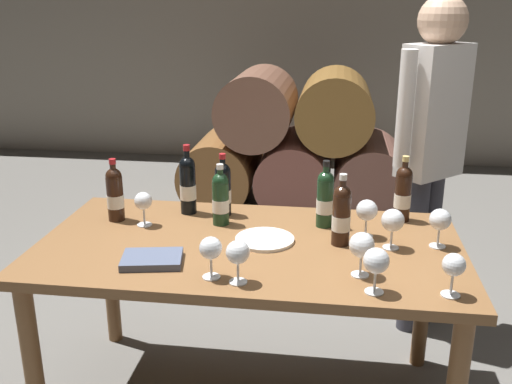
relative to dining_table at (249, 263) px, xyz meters
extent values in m
cube|color=gray|center=(0.00, 4.20, 0.73)|extent=(10.00, 0.24, 2.80)
cylinder|color=brown|center=(-0.63, 2.60, -0.37)|extent=(0.60, 0.90, 0.60)
cylinder|color=brown|center=(0.00, 2.60, -0.37)|extent=(0.60, 0.90, 0.60)
cylinder|color=brown|center=(0.63, 2.60, -0.37)|extent=(0.60, 0.90, 0.60)
cylinder|color=brown|center=(-0.32, 2.60, 0.18)|extent=(0.60, 0.90, 0.60)
cylinder|color=brown|center=(0.32, 2.60, 0.18)|extent=(0.60, 0.90, 0.60)
cube|color=brown|center=(0.00, 0.00, 0.07)|extent=(1.70, 0.90, 0.04)
cylinder|color=brown|center=(-0.77, -0.39, -0.31)|extent=(0.07, 0.07, 0.72)
cylinder|color=brown|center=(-0.77, 0.39, -0.31)|extent=(0.07, 0.07, 0.72)
cylinder|color=brown|center=(0.77, 0.39, -0.31)|extent=(0.07, 0.07, 0.72)
cylinder|color=black|center=(0.63, 0.34, 0.19)|extent=(0.07, 0.07, 0.21)
sphere|color=black|center=(0.63, 0.34, 0.30)|extent=(0.07, 0.07, 0.07)
cylinder|color=black|center=(0.63, 0.34, 0.33)|extent=(0.03, 0.03, 0.06)
cylinder|color=tan|center=(0.63, 0.34, 0.37)|extent=(0.03, 0.03, 0.02)
cylinder|color=silver|center=(0.63, 0.34, 0.18)|extent=(0.07, 0.07, 0.06)
cylinder|color=black|center=(-0.16, 0.30, 0.19)|extent=(0.07, 0.07, 0.20)
sphere|color=black|center=(-0.16, 0.30, 0.30)|extent=(0.07, 0.07, 0.07)
cylinder|color=black|center=(-0.16, 0.30, 0.32)|extent=(0.03, 0.03, 0.06)
cylinder|color=#B21E23|center=(-0.16, 0.30, 0.37)|extent=(0.03, 0.03, 0.02)
cylinder|color=silver|center=(-0.16, 0.30, 0.18)|extent=(0.07, 0.07, 0.06)
cylinder|color=#19381E|center=(0.29, 0.23, 0.19)|extent=(0.07, 0.07, 0.20)
sphere|color=#19381E|center=(0.29, 0.23, 0.30)|extent=(0.07, 0.07, 0.07)
cylinder|color=#19381E|center=(0.29, 0.23, 0.33)|extent=(0.03, 0.03, 0.06)
cylinder|color=black|center=(0.29, 0.23, 0.37)|extent=(0.03, 0.03, 0.02)
cylinder|color=silver|center=(0.29, 0.23, 0.18)|extent=(0.07, 0.07, 0.06)
cylinder|color=black|center=(0.36, 0.04, 0.19)|extent=(0.07, 0.07, 0.21)
sphere|color=black|center=(0.36, 0.04, 0.30)|extent=(0.07, 0.07, 0.07)
cylinder|color=black|center=(0.36, 0.04, 0.33)|extent=(0.03, 0.03, 0.06)
cylinder|color=silver|center=(0.36, 0.04, 0.37)|extent=(0.03, 0.03, 0.02)
cylinder|color=silver|center=(0.36, 0.04, 0.18)|extent=(0.07, 0.07, 0.06)
cylinder|color=black|center=(-0.33, 0.30, 0.20)|extent=(0.07, 0.07, 0.22)
sphere|color=black|center=(-0.33, 0.30, 0.32)|extent=(0.07, 0.07, 0.07)
cylinder|color=black|center=(-0.33, 0.30, 0.35)|extent=(0.03, 0.03, 0.07)
cylinder|color=#B21E23|center=(-0.33, 0.30, 0.40)|extent=(0.03, 0.03, 0.03)
cylinder|color=silver|center=(-0.33, 0.30, 0.19)|extent=(0.07, 0.07, 0.07)
cylinder|color=#19381E|center=(-0.15, 0.19, 0.19)|extent=(0.07, 0.07, 0.19)
sphere|color=#19381E|center=(-0.15, 0.19, 0.29)|extent=(0.07, 0.07, 0.07)
cylinder|color=#19381E|center=(-0.15, 0.19, 0.31)|extent=(0.03, 0.03, 0.06)
cylinder|color=silver|center=(-0.15, 0.19, 0.35)|extent=(0.03, 0.03, 0.02)
cylinder|color=silver|center=(-0.15, 0.19, 0.18)|extent=(0.07, 0.07, 0.06)
cylinder|color=black|center=(-0.62, 0.17, 0.19)|extent=(0.07, 0.07, 0.20)
sphere|color=black|center=(-0.62, 0.17, 0.29)|extent=(0.07, 0.07, 0.07)
cylinder|color=black|center=(-0.62, 0.17, 0.32)|extent=(0.03, 0.03, 0.06)
cylinder|color=#B21E23|center=(-0.62, 0.17, 0.36)|extent=(0.03, 0.03, 0.02)
cylinder|color=silver|center=(-0.62, 0.17, 0.18)|extent=(0.07, 0.07, 0.06)
cylinder|color=white|center=(-0.09, -0.32, 0.09)|extent=(0.06, 0.06, 0.00)
cylinder|color=white|center=(-0.09, -0.32, 0.13)|extent=(0.01, 0.01, 0.07)
sphere|color=white|center=(-0.09, -0.32, 0.21)|extent=(0.08, 0.08, 0.08)
cylinder|color=white|center=(0.74, 0.07, 0.09)|extent=(0.06, 0.06, 0.00)
cylinder|color=white|center=(0.74, 0.07, 0.13)|extent=(0.01, 0.01, 0.07)
sphere|color=white|center=(0.74, 0.07, 0.21)|extent=(0.09, 0.09, 0.09)
cylinder|color=white|center=(0.56, 0.03, 0.09)|extent=(0.06, 0.06, 0.00)
cylinder|color=white|center=(0.56, 0.03, 0.13)|extent=(0.01, 0.01, 0.07)
sphere|color=white|center=(0.56, 0.03, 0.21)|extent=(0.09, 0.09, 0.09)
cylinder|color=white|center=(0.43, -0.23, 0.09)|extent=(0.06, 0.06, 0.00)
cylinder|color=white|center=(0.43, -0.23, 0.13)|extent=(0.01, 0.01, 0.07)
sphere|color=white|center=(0.43, -0.23, 0.21)|extent=(0.09, 0.09, 0.09)
cylinder|color=white|center=(0.73, -0.34, 0.09)|extent=(0.06, 0.06, 0.00)
cylinder|color=white|center=(0.73, -0.34, 0.13)|extent=(0.01, 0.01, 0.07)
sphere|color=white|center=(0.73, -0.34, 0.20)|extent=(0.08, 0.08, 0.08)
cylinder|color=white|center=(-0.48, 0.13, 0.09)|extent=(0.06, 0.06, 0.00)
cylinder|color=white|center=(-0.48, 0.13, 0.13)|extent=(0.01, 0.01, 0.07)
sphere|color=white|center=(-0.48, 0.13, 0.20)|extent=(0.08, 0.08, 0.08)
cylinder|color=white|center=(0.01, -0.34, 0.09)|extent=(0.06, 0.06, 0.00)
cylinder|color=white|center=(0.01, -0.34, 0.13)|extent=(0.01, 0.01, 0.07)
sphere|color=white|center=(0.01, -0.34, 0.21)|extent=(0.08, 0.08, 0.08)
cylinder|color=white|center=(0.47, 0.13, 0.09)|extent=(0.06, 0.06, 0.00)
cylinder|color=white|center=(0.47, 0.13, 0.13)|extent=(0.01, 0.01, 0.07)
sphere|color=white|center=(0.47, 0.13, 0.21)|extent=(0.09, 0.09, 0.09)
cylinder|color=white|center=(0.48, -0.35, 0.09)|extent=(0.06, 0.06, 0.00)
cylinder|color=white|center=(0.48, -0.35, 0.13)|extent=(0.01, 0.01, 0.07)
sphere|color=white|center=(0.48, -0.35, 0.21)|extent=(0.09, 0.09, 0.09)
cube|color=#4C5670|center=(-0.33, -0.23, 0.11)|extent=(0.25, 0.20, 0.03)
cylinder|color=white|center=(0.06, 0.03, 0.10)|extent=(0.24, 0.24, 0.01)
cylinder|color=#383842|center=(0.83, 0.79, -0.24)|extent=(0.11, 0.11, 0.85)
cylinder|color=#383842|center=(0.75, 0.71, -0.24)|extent=(0.11, 0.11, 0.85)
cube|color=silver|center=(0.79, 0.75, 0.51)|extent=(0.36, 0.35, 0.64)
cylinder|color=silver|center=(0.94, 0.89, 0.54)|extent=(0.08, 0.08, 0.54)
cylinder|color=silver|center=(0.64, 0.61, 0.54)|extent=(0.08, 0.08, 0.54)
sphere|color=tan|center=(0.79, 0.75, 0.93)|extent=(0.23, 0.23, 0.23)
camera|label=1|loc=(0.32, -2.12, 1.03)|focal=40.64mm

